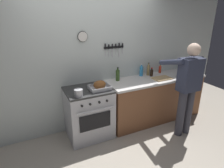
{
  "coord_description": "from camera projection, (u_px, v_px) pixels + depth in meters",
  "views": [
    {
      "loc": [
        -1.15,
        -1.88,
        2.13
      ],
      "look_at": [
        0.16,
        0.85,
        0.98
      ],
      "focal_mm": 30.92,
      "sensor_mm": 36.0,
      "label": 1
    }
  ],
  "objects": [
    {
      "name": "ground_plane",
      "position": [
        127.0,
        167.0,
        2.81
      ],
      "size": [
        8.0,
        8.0,
        0.0
      ],
      "primitive_type": "plane",
      "color": "#A89E8E"
    },
    {
      "name": "wall_back",
      "position": [
        92.0,
        60.0,
        3.48
      ],
      "size": [
        6.0,
        0.13,
        2.6
      ],
      "color": "silver",
      "rests_on": "ground"
    },
    {
      "name": "counter_block",
      "position": [
        154.0,
        98.0,
        3.97
      ],
      "size": [
        2.03,
        0.65,
        0.9
      ],
      "color": "brown",
      "rests_on": "ground"
    },
    {
      "name": "stove",
      "position": [
        89.0,
        113.0,
        3.39
      ],
      "size": [
        0.76,
        0.67,
        0.9
      ],
      "color": "#BCBCC1",
      "rests_on": "ground"
    },
    {
      "name": "person_cook",
      "position": [
        188.0,
        85.0,
        3.28
      ],
      "size": [
        0.51,
        0.63,
        1.66
      ],
      "rotation": [
        0.0,
        0.0,
        1.54
      ],
      "color": "#383842",
      "rests_on": "ground"
    },
    {
      "name": "roasting_pan",
      "position": [
        100.0,
        86.0,
        3.2
      ],
      "size": [
        0.35,
        0.26,
        0.16
      ],
      "color": "#B7B7BC",
      "rests_on": "stove"
    },
    {
      "name": "saucepan",
      "position": [
        79.0,
        93.0,
        2.95
      ],
      "size": [
        0.13,
        0.13,
        0.11
      ],
      "color": "#B7B7BC",
      "rests_on": "stove"
    },
    {
      "name": "cutting_board",
      "position": [
        162.0,
        78.0,
        3.73
      ],
      "size": [
        0.36,
        0.24,
        0.02
      ],
      "primitive_type": "cube",
      "color": "tan",
      "rests_on": "counter_block"
    },
    {
      "name": "bottle_soy_sauce",
      "position": [
        151.0,
        73.0,
        3.86
      ],
      "size": [
        0.06,
        0.06,
        0.17
      ],
      "color": "black",
      "rests_on": "counter_block"
    },
    {
      "name": "bottle_vinegar",
      "position": [
        148.0,
        70.0,
        3.91
      ],
      "size": [
        0.06,
        0.06,
        0.26
      ],
      "color": "#997F4C",
      "rests_on": "counter_block"
    },
    {
      "name": "bottle_dish_soap",
      "position": [
        141.0,
        71.0,
        3.87
      ],
      "size": [
        0.07,
        0.07,
        0.25
      ],
      "color": "#338CCC",
      "rests_on": "counter_block"
    },
    {
      "name": "bottle_olive_oil",
      "position": [
        118.0,
        75.0,
        3.6
      ],
      "size": [
        0.07,
        0.07,
        0.26
      ],
      "color": "#385623",
      "rests_on": "counter_block"
    },
    {
      "name": "bottle_hot_sauce",
      "position": [
        160.0,
        69.0,
        4.07
      ],
      "size": [
        0.05,
        0.05,
        0.18
      ],
      "color": "red",
      "rests_on": "counter_block"
    }
  ]
}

